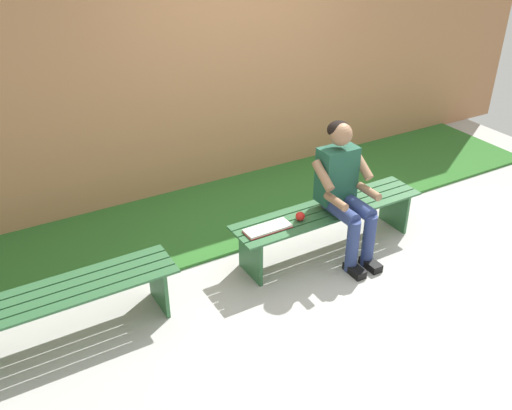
{
  "coord_description": "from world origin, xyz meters",
  "views": [
    {
      "loc": [
        2.71,
        3.4,
        2.92
      ],
      "look_at": [
        0.84,
        0.15,
        0.78
      ],
      "focal_mm": 38.79,
      "sensor_mm": 36.0,
      "label": 1
    }
  ],
  "objects_px": {
    "person_seated": "(344,187)",
    "apple": "(300,216)",
    "bench_near": "(328,218)",
    "bench_far": "(57,304)",
    "book_open": "(268,229)"
  },
  "relations": [
    {
      "from": "bench_far",
      "to": "person_seated",
      "type": "height_order",
      "value": "person_seated"
    },
    {
      "from": "person_seated",
      "to": "book_open",
      "type": "height_order",
      "value": "person_seated"
    },
    {
      "from": "apple",
      "to": "book_open",
      "type": "bearing_deg",
      "value": -1.84
    },
    {
      "from": "person_seated",
      "to": "bench_near",
      "type": "bearing_deg",
      "value": -54.22
    },
    {
      "from": "bench_near",
      "to": "bench_far",
      "type": "bearing_deg",
      "value": 0.0
    },
    {
      "from": "bench_near",
      "to": "bench_far",
      "type": "distance_m",
      "value": 2.41
    },
    {
      "from": "bench_near",
      "to": "book_open",
      "type": "xyz_separation_m",
      "value": [
        0.66,
        0.03,
        0.11
      ]
    },
    {
      "from": "bench_far",
      "to": "book_open",
      "type": "xyz_separation_m",
      "value": [
        -1.75,
        0.03,
        0.11
      ]
    },
    {
      "from": "bench_far",
      "to": "person_seated",
      "type": "relative_size",
      "value": 1.43
    },
    {
      "from": "apple",
      "to": "person_seated",
      "type": "bearing_deg",
      "value": 171.79
    },
    {
      "from": "bench_far",
      "to": "person_seated",
      "type": "bearing_deg",
      "value": 177.72
    },
    {
      "from": "person_seated",
      "to": "apple",
      "type": "height_order",
      "value": "person_seated"
    },
    {
      "from": "bench_far",
      "to": "apple",
      "type": "bearing_deg",
      "value": 178.91
    },
    {
      "from": "bench_near",
      "to": "person_seated",
      "type": "height_order",
      "value": "person_seated"
    },
    {
      "from": "apple",
      "to": "bench_far",
      "type": "bearing_deg",
      "value": -1.09
    }
  ]
}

